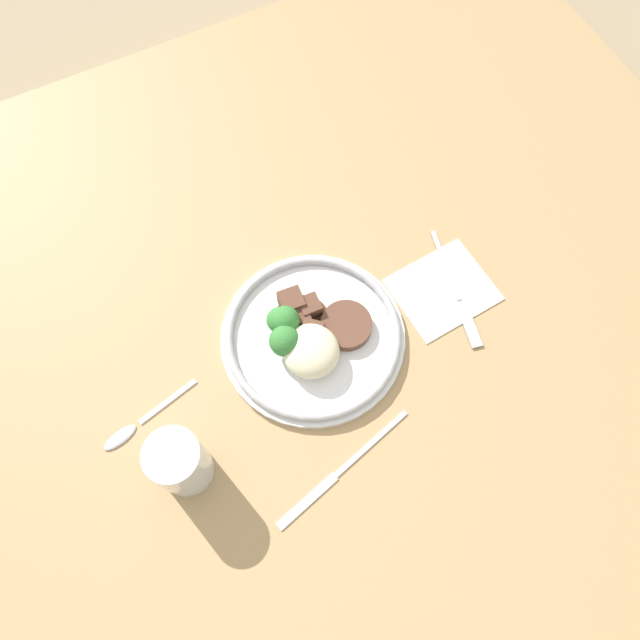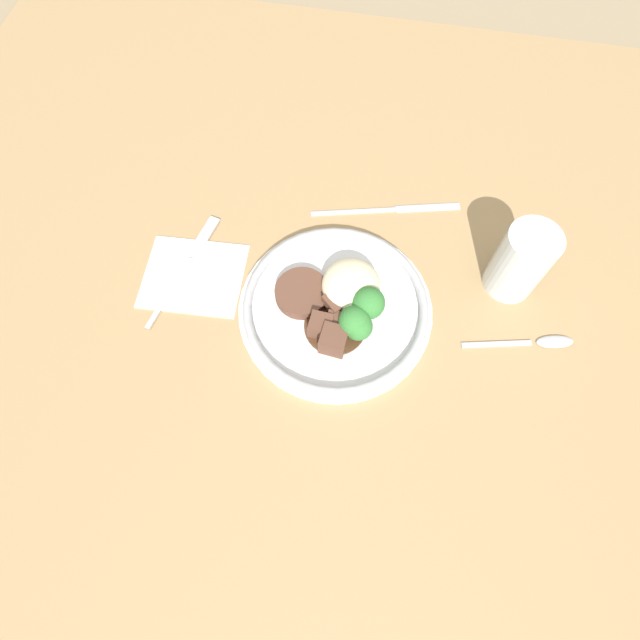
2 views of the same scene
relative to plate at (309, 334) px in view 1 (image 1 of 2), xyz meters
name	(u,v)px [view 1 (image 1 of 2)]	position (x,y,z in m)	size (l,w,h in m)	color
ground_plane	(296,355)	(0.02, 0.00, -0.05)	(8.00, 8.00, 0.00)	#998466
dining_table	(295,351)	(0.02, 0.00, -0.03)	(1.46, 1.22, 0.03)	tan
napkin	(443,290)	(-0.20, 0.02, -0.02)	(0.14, 0.12, 0.00)	silver
plate	(309,334)	(0.00, 0.00, 0.00)	(0.25, 0.25, 0.06)	white
juice_glass	(181,464)	(0.22, 0.09, 0.03)	(0.07, 0.07, 0.11)	yellow
fork	(459,299)	(-0.22, 0.04, -0.01)	(0.05, 0.19, 0.00)	#B7B7BC
knife	(339,472)	(0.05, 0.18, -0.02)	(0.22, 0.06, 0.00)	#B7B7BC
spoon	(132,428)	(0.26, 0.01, -0.02)	(0.14, 0.05, 0.01)	#B7B7BC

